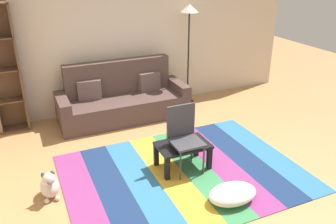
{
  "coord_description": "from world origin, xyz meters",
  "views": [
    {
      "loc": [
        -1.86,
        -3.57,
        2.65
      ],
      "look_at": [
        -0.02,
        0.56,
        0.65
      ],
      "focal_mm": 37.38,
      "sensor_mm": 36.0,
      "label": 1
    }
  ],
  "objects": [
    {
      "name": "coffee_table",
      "position": [
        -0.0,
        0.1,
        0.29
      ],
      "size": [
        0.7,
        0.45,
        0.35
      ],
      "color": "black",
      "rests_on": "rug"
    },
    {
      "name": "dog",
      "position": [
        -1.74,
        0.17,
        0.16
      ],
      "size": [
        0.22,
        0.35,
        0.4
      ],
      "color": "beige",
      "rests_on": "ground_plane"
    },
    {
      "name": "tv_remote",
      "position": [
        0.05,
        0.07,
        0.37
      ],
      "size": [
        0.12,
        0.15,
        0.02
      ],
      "primitive_type": "cube",
      "rotation": [
        0.0,
        0.0,
        0.62
      ],
      "color": "black",
      "rests_on": "coffee_table"
    },
    {
      "name": "folding_chair",
      "position": [
        0.0,
        0.09,
        0.53
      ],
      "size": [
        0.4,
        0.4,
        0.9
      ],
      "rotation": [
        0.0,
        0.0,
        -0.86
      ],
      "color": "#38383D",
      "rests_on": "ground_plane"
    },
    {
      "name": "standing_lamp",
      "position": [
        1.14,
        2.2,
        1.58
      ],
      "size": [
        0.32,
        0.32,
        1.89
      ],
      "color": "black",
      "rests_on": "ground_plane"
    },
    {
      "name": "couch",
      "position": [
        -0.25,
        2.02,
        0.34
      ],
      "size": [
        2.26,
        0.8,
        1.0
      ],
      "color": "#4C3833",
      "rests_on": "ground_plane"
    },
    {
      "name": "pouf",
      "position": [
        0.21,
        -0.8,
        0.11
      ],
      "size": [
        0.6,
        0.4,
        0.19
      ],
      "primitive_type": "ellipsoid",
      "color": "white",
      "rests_on": "rug"
    },
    {
      "name": "rug",
      "position": [
        -0.06,
        -0.04,
        0.01
      ],
      "size": [
        3.09,
        2.29,
        0.01
      ],
      "color": "#843370",
      "rests_on": "ground_plane"
    },
    {
      "name": "back_wall",
      "position": [
        0.0,
        2.55,
        1.35
      ],
      "size": [
        6.8,
        0.1,
        2.7
      ],
      "primitive_type": "cube",
      "color": "beige",
      "rests_on": "ground_plane"
    },
    {
      "name": "ground_plane",
      "position": [
        0.0,
        0.0,
        0.0
      ],
      "size": [
        14.0,
        14.0,
        0.0
      ],
      "primitive_type": "plane",
      "color": "#B27F4C"
    }
  ]
}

